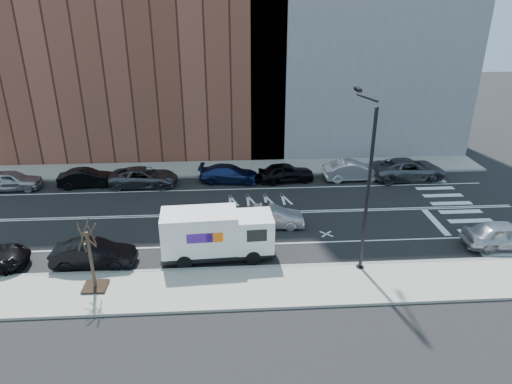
{
  "coord_description": "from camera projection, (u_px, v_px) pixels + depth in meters",
  "views": [
    {
      "loc": [
        -0.07,
        -28.3,
        13.87
      ],
      "look_at": [
        1.79,
        0.44,
        1.4
      ],
      "focal_mm": 32.0,
      "sensor_mm": 36.0,
      "label": 1
    }
  ],
  "objects": [
    {
      "name": "far_parked_g",
      "position": [
        408.0,
        169.0,
        37.12
      ],
      "size": [
        6.11,
        3.03,
        1.67
      ],
      "primitive_type": "imported",
      "rotation": [
        0.0,
        0.0,
        1.62
      ],
      "color": "#4E4F55",
      "rests_on": "ground"
    },
    {
      "name": "near_parked_rear_a",
      "position": [
        94.0,
        254.0,
        25.1
      ],
      "size": [
        4.57,
        1.75,
        1.49
      ],
      "primitive_type": "imported",
      "rotation": [
        0.0,
        0.0,
        1.53
      ],
      "color": "black",
      "rests_on": "ground"
    },
    {
      "name": "far_parked_d",
      "position": [
        229.0,
        174.0,
        36.55
      ],
      "size": [
        4.99,
        2.48,
        1.39
      ],
      "primitive_type": "imported",
      "rotation": [
        0.0,
        0.0,
        1.46
      ],
      "color": "navy",
      "rests_on": "ground"
    },
    {
      "name": "curb_near",
      "position": [
        232.0,
        269.0,
        24.98
      ],
      "size": [
        44.0,
        0.25,
        0.17
      ],
      "primitive_type": "cube",
      "color": "gray",
      "rests_on": "ground"
    },
    {
      "name": "bldg_brick",
      "position": [
        136.0,
        30.0,
        40.87
      ],
      "size": [
        26.0,
        10.0,
        22.0
      ],
      "primitive_type": "cube",
      "color": "brown",
      "rests_on": "ground"
    },
    {
      "name": "crosswalk",
      "position": [
        456.0,
        207.0,
        32.37
      ],
      "size": [
        3.0,
        14.0,
        0.01
      ],
      "primitive_type": null,
      "color": "white",
      "rests_on": "ground"
    },
    {
      "name": "ground",
      "position": [
        231.0,
        214.0,
        31.43
      ],
      "size": [
        120.0,
        120.0,
        0.0
      ],
      "primitive_type": "plane",
      "color": "black",
      "rests_on": "ground"
    },
    {
      "name": "streetlight",
      "position": [
        366.0,
        180.0,
        23.49
      ],
      "size": [
        0.44,
        4.02,
        9.34
      ],
      "color": "black",
      "rests_on": "ground"
    },
    {
      "name": "far_parked_c",
      "position": [
        144.0,
        177.0,
        35.78
      ],
      "size": [
        5.36,
        2.65,
        1.46
      ],
      "primitive_type": "imported",
      "rotation": [
        0.0,
        0.0,
        1.53
      ],
      "color": "#46474D",
      "rests_on": "ground"
    },
    {
      "name": "bldg_concrete",
      "position": [
        358.0,
        5.0,
        41.26
      ],
      "size": [
        20.0,
        10.0,
        26.0
      ],
      "primitive_type": "cube",
      "color": "slate",
      "rests_on": "ground"
    },
    {
      "name": "far_parked_f",
      "position": [
        353.0,
        171.0,
        36.94
      ],
      "size": [
        4.86,
        1.91,
        1.58
      ],
      "primitive_type": "imported",
      "rotation": [
        0.0,
        0.0,
        1.62
      ],
      "color": "silver",
      "rests_on": "ground"
    },
    {
      "name": "curb_far",
      "position": [
        229.0,
        176.0,
        37.8
      ],
      "size": [
        44.0,
        0.25,
        0.17
      ],
      "primitive_type": "cube",
      "color": "gray",
      "rests_on": "ground"
    },
    {
      "name": "sidewalk_far",
      "position": [
        229.0,
        168.0,
        39.46
      ],
      "size": [
        44.0,
        3.6,
        0.15
      ],
      "primitive_type": "cube",
      "color": "gray",
      "rests_on": "ground"
    },
    {
      "name": "sidewalk_near",
      "position": [
        233.0,
        288.0,
        23.34
      ],
      "size": [
        44.0,
        3.6,
        0.15
      ],
      "primitive_type": "cube",
      "color": "gray",
      "rests_on": "ground"
    },
    {
      "name": "driving_sedan",
      "position": [
        271.0,
        217.0,
        29.45
      ],
      "size": [
        4.27,
        1.71,
        1.38
      ],
      "primitive_type": "imported",
      "rotation": [
        0.0,
        0.0,
        1.51
      ],
      "color": "silver",
      "rests_on": "ground"
    },
    {
      "name": "road_markings",
      "position": [
        231.0,
        214.0,
        31.43
      ],
      "size": [
        40.0,
        8.6,
        0.01
      ],
      "primitive_type": null,
      "color": "white",
      "rests_on": "ground"
    },
    {
      "name": "near_parked_front",
      "position": [
        505.0,
        235.0,
        26.94
      ],
      "size": [
        4.87,
        2.03,
        1.65
      ],
      "primitive_type": "imported",
      "rotation": [
        0.0,
        0.0,
        1.55
      ],
      "color": "silver",
      "rests_on": "ground"
    },
    {
      "name": "fedex_van",
      "position": [
        216.0,
        234.0,
        25.65
      ],
      "size": [
        6.44,
        2.52,
        2.89
      ],
      "rotation": [
        0.0,
        0.0,
        0.05
      ],
      "color": "black",
      "rests_on": "ground"
    },
    {
      "name": "street_tree",
      "position": [
        92.0,
        266.0,
        22.75
      ],
      "size": [
        1.2,
        1.2,
        3.75
      ],
      "color": "black",
      "rests_on": "ground"
    },
    {
      "name": "far_parked_b",
      "position": [
        86.0,
        178.0,
        35.69
      ],
      "size": [
        4.39,
        1.94,
        1.4
      ],
      "primitive_type": "imported",
      "rotation": [
        0.0,
        0.0,
        1.68
      ],
      "color": "black",
      "rests_on": "ground"
    },
    {
      "name": "far_parked_a",
      "position": [
        11.0,
        180.0,
        35.07
      ],
      "size": [
        4.5,
        1.88,
        1.52
      ],
      "primitive_type": "imported",
      "rotation": [
        0.0,
        0.0,
        1.59
      ],
      "color": "#A0A0A4",
      "rests_on": "ground"
    },
    {
      "name": "far_parked_e",
      "position": [
        286.0,
        172.0,
        36.62
      ],
      "size": [
        4.66,
        2.34,
        1.52
      ],
      "primitive_type": "imported",
      "rotation": [
        0.0,
        0.0,
        1.7
      ],
      "color": "black",
      "rests_on": "ground"
    }
  ]
}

